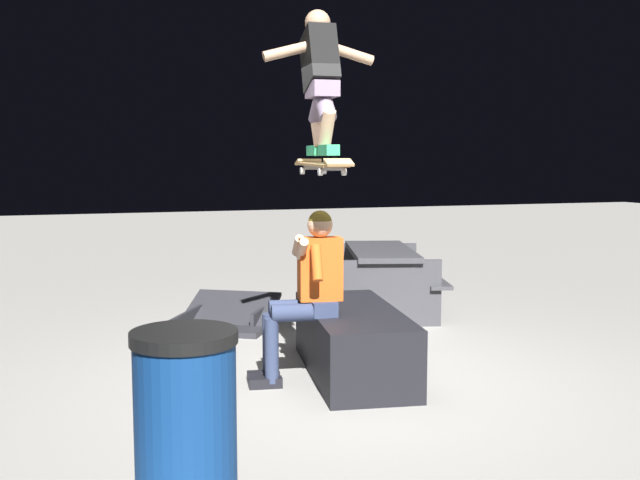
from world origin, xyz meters
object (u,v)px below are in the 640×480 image
Objects in this scene: ledge_box_main at (353,342)px; skater_airborne at (320,75)px; person_sitting_on_ledge at (306,286)px; picnic_table_back at (381,270)px; kicker_ramp at (227,320)px; skateboard at (322,165)px; trash_bin at (186,432)px.

skater_airborne is (-0.16, 0.34, 2.15)m from ledge_box_main.
person_sitting_on_ledge is at bearing 59.75° from skater_airborne.
picnic_table_back is (2.27, -1.22, 0.22)m from ledge_box_main.
ledge_box_main is at bearing -77.54° from person_sitting_on_ledge.
ledge_box_main is at bearing -162.88° from kicker_ramp.
skateboard is at bearing 147.76° from picnic_table_back.
person_sitting_on_ledge is 2.32m from kicker_ramp.
person_sitting_on_ledge is 2.91m from picnic_table_back.
ledge_box_main is 0.88× the size of picnic_table_back.
skateboard is at bearing -140.07° from person_sitting_on_ledge.
person_sitting_on_ledge is 1.24× the size of skater_airborne.
skateboard is (-0.11, -0.10, 0.96)m from person_sitting_on_ledge.
trash_bin is (-2.07, 1.37, -1.93)m from skater_airborne.
skateboard is at bearing 121.63° from ledge_box_main.
skater_airborne is 0.56× the size of picnic_table_back.
skater_airborne is at bearing 114.52° from ledge_box_main.
person_sitting_on_ledge is at bearing -30.86° from trash_bin.
ledge_box_main is 2.81m from trash_bin.
picnic_table_back is (2.48, -1.57, -1.24)m from skateboard.
skateboard is 0.76× the size of kicker_ramp.
trash_bin is at bearing 149.14° from person_sitting_on_ledge.
skater_airborne is at bearing -3.63° from skateboard.
skateboard is 0.92× the size of skater_airborne.
skater_airborne reaches higher than picnic_table_back.
trash_bin reaches higher than ledge_box_main.
skateboard reaches higher than kicker_ramp.
trash_bin reaches higher than kicker_ramp.
kicker_ramp is 0.68× the size of picnic_table_back.
trash_bin is at bearing 142.44° from ledge_box_main.
skater_airborne reaches higher than ledge_box_main.
skateboard is 2.73m from trash_bin.
ledge_box_main is 1.70× the size of skateboard.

